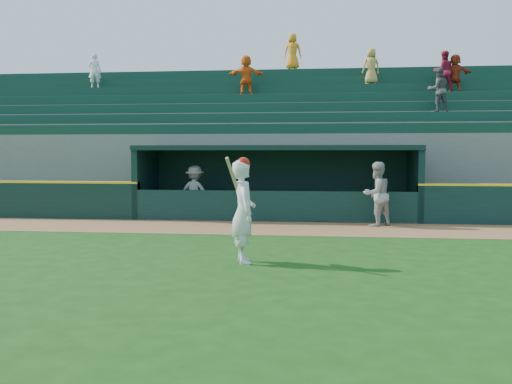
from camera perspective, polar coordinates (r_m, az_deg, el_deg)
ground at (r=12.01m, az=-0.90°, el=-6.73°), size 120.00×120.00×0.00m
warning_track at (r=16.82m, az=1.32°, el=-3.62°), size 40.00×3.00×0.01m
dugout_player_front at (r=17.54m, az=11.97°, el=-0.22°), size 1.20×1.16×1.95m
dugout_player_inside at (r=19.38m, az=-6.13°, el=-0.00°), size 1.24×0.84×1.78m
dugout at (r=19.78m, az=2.18°, el=1.45°), size 9.40×2.80×2.46m
stands at (r=24.32m, az=3.14°, el=4.38°), size 34.50×6.25×7.60m
batter_at_plate at (r=11.51m, az=-1.27°, el=-1.85°), size 0.70×0.90×2.15m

